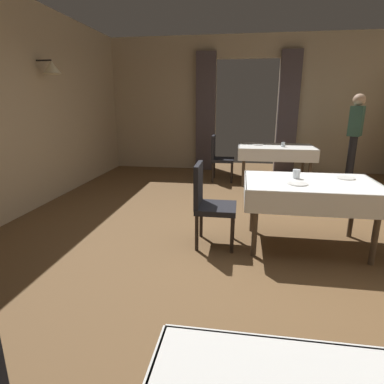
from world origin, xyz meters
TOP-DOWN VIEW (x-y plane):
  - ground at (0.00, 0.00)m, footprint 10.08×10.08m
  - wall_back at (0.00, 4.18)m, footprint 6.40×0.27m
  - dining_table_mid at (0.68, 0.01)m, footprint 1.40×0.93m
  - dining_table_far at (0.59, 2.88)m, footprint 1.44×0.94m
  - chair_mid_left at (-0.40, -0.11)m, footprint 0.45×0.44m
  - chair_far_left at (-0.51, 2.97)m, footprint 0.44×0.44m
  - glass_mid_a at (0.54, 0.12)m, footprint 0.08×0.08m
  - plate_mid_b at (0.52, -0.14)m, footprint 0.21×0.21m
  - plate_mid_c at (1.09, 0.20)m, footprint 0.20×0.20m
  - glass_far_a at (0.71, 2.77)m, footprint 0.07×0.07m
  - plate_far_b at (0.25, 2.97)m, footprint 0.20×0.20m
  - person_waiter_by_doorway at (2.05, 3.05)m, footprint 0.35×0.42m

SIDE VIEW (x-z plane):
  - ground at x=0.00m, z-range 0.00..0.00m
  - chair_mid_left at x=-0.40m, z-range 0.05..0.98m
  - chair_far_left at x=-0.51m, z-range 0.05..0.98m
  - dining_table_mid at x=0.68m, z-range 0.29..1.04m
  - dining_table_far at x=0.59m, z-range 0.29..1.04m
  - plate_mid_b at x=0.52m, z-range 0.75..0.76m
  - plate_mid_c at x=1.09m, z-range 0.75..0.76m
  - plate_far_b at x=0.25m, z-range 0.75..0.76m
  - glass_far_a at x=0.71m, z-range 0.75..0.84m
  - glass_mid_a at x=0.54m, z-range 0.75..0.85m
  - person_waiter_by_doorway at x=2.05m, z-range 0.16..1.88m
  - wall_back at x=0.00m, z-range 0.02..3.02m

